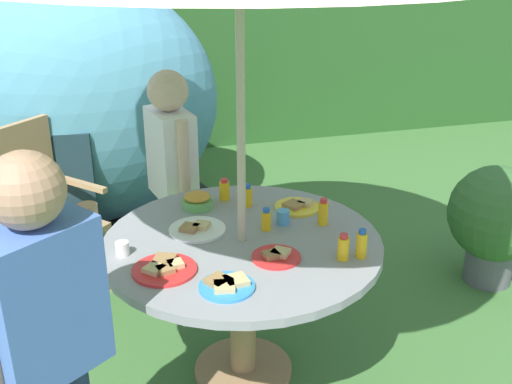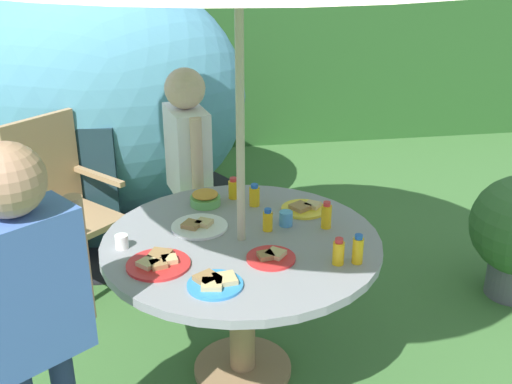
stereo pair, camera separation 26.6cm
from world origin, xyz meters
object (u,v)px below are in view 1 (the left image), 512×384
(dome_tent, at_px, (61,102))
(plate_far_right, at_px, (227,285))
(juice_bottle_back_edge, at_px, (247,196))
(cup_near, at_px, (122,249))
(child_in_blue_shirt, at_px, (43,302))
(potted_plant, at_px, (496,218))
(juice_bottle_front_edge, at_px, (323,212))
(plate_mid_right, at_px, (297,206))
(juice_bottle_center_front, at_px, (362,244))
(juice_bottle_spot_a, at_px, (343,248))
(cup_far, at_px, (283,217))
(plate_mid_left, at_px, (197,229))
(wooden_chair, at_px, (37,208))
(plate_far_left, at_px, (276,256))
(juice_bottle_center_back, at_px, (266,220))
(snack_bowl, at_px, (197,201))
(garden_table, at_px, (242,265))
(plate_near_right, at_px, (164,268))
(juice_bottle_near_left, at_px, (224,190))
(child_in_white_shirt, at_px, (171,155))

(dome_tent, relative_size, plate_far_right, 11.54)
(juice_bottle_back_edge, bearing_deg, dome_tent, 118.32)
(cup_near, bearing_deg, child_in_blue_shirt, -116.04)
(potted_plant, relative_size, juice_bottle_front_edge, 5.71)
(plate_mid_right, bearing_deg, juice_bottle_back_edge, 157.79)
(juice_bottle_center_front, xyz_separation_m, juice_bottle_spot_a, (-0.08, 0.00, -0.01))
(cup_far, bearing_deg, juice_bottle_back_edge, 114.59)
(plate_mid_right, xyz_separation_m, plate_mid_left, (-0.51, -0.11, -0.00))
(plate_mid_right, distance_m, juice_bottle_front_edge, 0.21)
(wooden_chair, height_order, child_in_blue_shirt, child_in_blue_shirt)
(plate_far_left, height_order, juice_bottle_spot_a, juice_bottle_spot_a)
(child_in_blue_shirt, distance_m, juice_bottle_center_back, 1.11)
(child_in_blue_shirt, bearing_deg, plate_mid_right, 0.14)
(snack_bowl, bearing_deg, plate_far_left, -69.15)
(wooden_chair, bearing_deg, plate_far_right, -103.44)
(juice_bottle_center_back, relative_size, cup_far, 1.57)
(plate_far_right, relative_size, juice_bottle_back_edge, 1.93)
(garden_table, height_order, plate_mid_right, plate_mid_right)
(wooden_chair, bearing_deg, dome_tent, 37.93)
(wooden_chair, xyz_separation_m, plate_far_right, (0.77, -1.33, 0.18))
(plate_mid_left, bearing_deg, child_in_blue_shirt, -131.06)
(potted_plant, bearing_deg, cup_near, -168.59)
(plate_near_right, relative_size, juice_bottle_near_left, 2.37)
(dome_tent, distance_m, juice_bottle_back_edge, 1.85)
(juice_bottle_spot_a, bearing_deg, plate_far_left, 163.39)
(child_in_blue_shirt, height_order, plate_near_right, child_in_blue_shirt)
(plate_far_left, xyz_separation_m, juice_bottle_center_back, (0.03, 0.26, 0.04))
(plate_near_right, relative_size, juice_bottle_spot_a, 2.25)
(plate_far_left, relative_size, plate_mid_right, 0.94)
(snack_bowl, bearing_deg, child_in_white_shirt, 96.56)
(plate_near_right, bearing_deg, plate_mid_left, 58.93)
(juice_bottle_near_left, bearing_deg, cup_far, -59.84)
(juice_bottle_back_edge, bearing_deg, plate_mid_right, -22.21)
(wooden_chair, relative_size, plate_mid_left, 3.91)
(juice_bottle_center_front, bearing_deg, snack_bowl, 130.32)
(juice_bottle_spot_a, bearing_deg, juice_bottle_center_back, 123.96)
(wooden_chair, distance_m, child_in_white_shirt, 0.80)
(potted_plant, distance_m, juice_bottle_back_edge, 1.55)
(plate_far_left, bearing_deg, juice_bottle_center_front, -13.39)
(plate_far_left, distance_m, plate_near_right, 0.46)
(garden_table, bearing_deg, juice_bottle_center_back, 27.51)
(plate_far_left, xyz_separation_m, cup_far, (0.12, 0.30, 0.02))
(juice_bottle_back_edge, relative_size, juice_bottle_spot_a, 0.97)
(plate_mid_right, relative_size, plate_near_right, 0.83)
(plate_far_right, relative_size, plate_mid_left, 0.84)
(plate_near_right, bearing_deg, cup_near, 131.61)
(juice_bottle_front_edge, xyz_separation_m, cup_far, (-0.17, 0.05, -0.03))
(garden_table, height_order, plate_near_right, plate_near_right)
(cup_near, bearing_deg, cup_far, 8.32)
(plate_mid_left, height_order, juice_bottle_back_edge, juice_bottle_back_edge)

